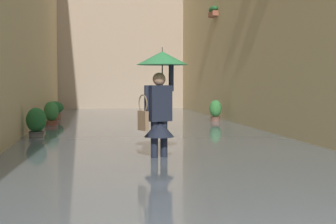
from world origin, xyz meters
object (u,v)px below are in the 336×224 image
potted_plant_far_left (215,112)px  potted_plant_mid_right (54,111)px  potted_plant_far_right (36,124)px  potted_plant_near_right (51,116)px  person_wading (160,89)px

potted_plant_far_left → potted_plant_mid_right: (5.20, -1.87, -0.01)m
potted_plant_far_right → potted_plant_near_right: size_ratio=0.97×
person_wading → potted_plant_far_right: (2.38, -3.53, -0.84)m
person_wading → potted_plant_near_right: person_wading is taller
person_wading → potted_plant_far_left: bearing=-110.5°
potted_plant_far_right → potted_plant_near_right: 3.15m
person_wading → potted_plant_near_right: (2.29, -6.68, -0.86)m
person_wading → potted_plant_far_left: 8.02m
potted_plant_far_left → potted_plant_near_right: (5.09, 0.79, -0.01)m
potted_plant_mid_right → potted_plant_far_right: size_ratio=0.92×
potted_plant_mid_right → potted_plant_far_right: 5.81m
potted_plant_far_left → potted_plant_far_right: 6.51m
person_wading → potted_plant_mid_right: bearing=-75.6°
potted_plant_far_left → potted_plant_mid_right: bearing=-19.8°
person_wading → potted_plant_far_right: 4.34m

